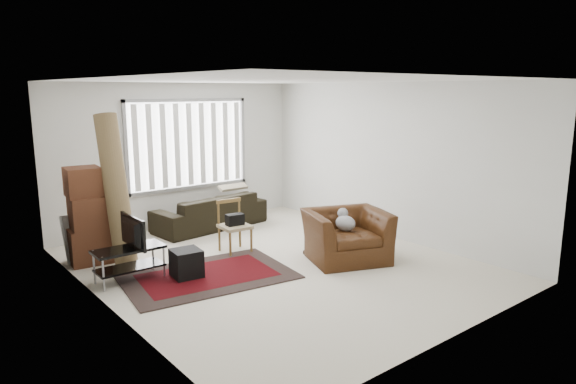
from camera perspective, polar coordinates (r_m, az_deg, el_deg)
name	(u,v)px	position (r m, az deg, el deg)	size (l,w,h in m)	color
room	(256,144)	(7.79, -3.54, 5.31)	(6.00, 6.02, 2.71)	beige
persian_rug	(207,276)	(7.37, -8.94, -9.16)	(2.48, 1.83, 0.02)	black
tv_stand	(129,257)	(7.35, -17.23, -6.90)	(0.93, 0.42, 0.47)	black
tv	(128,232)	(7.25, -17.39, -4.30)	(0.76, 0.10, 0.43)	black
subwoofer	(186,263)	(7.31, -11.22, -7.76)	(0.38, 0.38, 0.38)	black
moving_boxes	(88,219)	(8.24, -21.35, -2.78)	(0.64, 0.59, 1.45)	#562E1B
white_flatpack	(83,236)	(8.48, -21.84, -4.60)	(0.58, 0.08, 0.73)	silver
rolled_rug	(116,190)	(7.97, -18.57, 0.26)	(0.33, 0.33, 2.23)	brown
sofa	(210,206)	(9.78, -8.68, -1.57)	(2.16, 0.93, 0.83)	black
side_chair	(234,224)	(8.28, -5.98, -3.51)	(0.49, 0.49, 0.84)	#91825F
armchair	(347,232)	(7.88, 6.53, -4.45)	(1.48, 1.39, 0.87)	#3B1E0C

